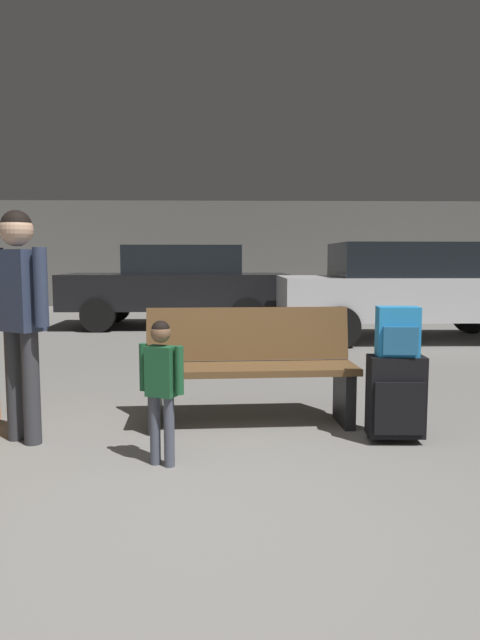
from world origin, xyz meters
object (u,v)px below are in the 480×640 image
(bench, at_px, (250,367))
(child, at_px, (161,377))
(parked_car_near, at_px, (410,289))
(backpack_bright, at_px, (398,332))
(adult, at_px, (19,301))
(parked_car_far, at_px, (179,284))
(suitcase, at_px, (396,397))

(bench, bearing_deg, child, -122.96)
(child, height_order, parked_car_near, parked_car_near)
(parked_car_near, bearing_deg, backpack_bright, -108.77)
(adult, relative_size, parked_car_far, 0.39)
(backpack_bright, distance_m, child, 1.63)
(backpack_bright, bearing_deg, child, -165.41)
(child, relative_size, parked_car_near, 0.22)
(adult, bearing_deg, parked_car_near, 49.09)
(backpack_bright, distance_m, adult, 2.59)
(child, bearing_deg, parked_car_near, 58.89)
(parked_car_far, xyz_separation_m, parked_car_near, (3.76, -1.86, 0.00))
(bench, distance_m, adult, 1.73)
(suitcase, relative_size, child, 0.67)
(adult, distance_m, parked_car_far, 6.82)
(suitcase, bearing_deg, child, -165.40)
(child, height_order, adult, adult)
(child, xyz_separation_m, parked_car_far, (-0.49, 7.28, 0.25))
(bench, height_order, adult, adult)
(suitcase, height_order, adult, adult)
(child, relative_size, adult, 0.56)
(parked_car_far, bearing_deg, backpack_bright, -73.37)
(backpack_bright, distance_m, parked_car_near, 5.29)
(bench, xyz_separation_m, backpack_bright, (0.99, -0.49, 0.33))
(adult, bearing_deg, parked_car_far, 85.60)
(suitcase, bearing_deg, parked_car_near, 71.24)
(bench, bearing_deg, adult, -165.44)
(backpack_bright, xyz_separation_m, parked_car_far, (-2.05, 6.87, 0.03))
(backpack_bright, xyz_separation_m, adult, (-2.58, 0.07, 0.21))
(adult, bearing_deg, bench, 14.56)
(suitcase, xyz_separation_m, backpack_bright, (-0.00, -0.00, 0.45))
(parked_car_near, bearing_deg, suitcase, -108.76)
(parked_car_far, bearing_deg, parked_car_near, -26.36)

